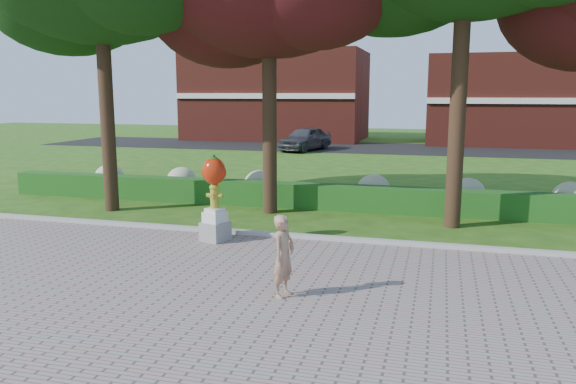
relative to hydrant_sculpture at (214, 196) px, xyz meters
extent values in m
plane|color=#275014|center=(2.28, -2.23, -1.19)|extent=(100.00, 100.00, 0.00)
cube|color=gray|center=(2.28, -6.23, -1.17)|extent=(40.00, 14.00, 0.04)
cube|color=#ADADA5|center=(2.28, 0.77, -1.11)|extent=(40.00, 0.18, 0.15)
cube|color=#204E16|center=(2.28, 4.77, -0.79)|extent=(24.00, 0.70, 0.80)
ellipsoid|color=#BCC395|center=(-6.72, 5.77, -0.64)|extent=(1.10, 1.10, 0.99)
ellipsoid|color=#BCC395|center=(-3.72, 5.77, -0.64)|extent=(1.10, 1.10, 0.99)
ellipsoid|color=#BCC395|center=(-0.72, 5.77, -0.64)|extent=(1.10, 1.10, 0.99)
ellipsoid|color=#BCC395|center=(3.28, 5.77, -0.64)|extent=(1.10, 1.10, 0.99)
ellipsoid|color=#BCC395|center=(6.28, 5.77, -0.64)|extent=(1.10, 1.10, 0.99)
ellipsoid|color=#BCC395|center=(9.28, 5.77, -0.64)|extent=(1.10, 1.10, 0.99)
cube|color=black|center=(2.28, 25.77, -1.18)|extent=(50.00, 8.00, 0.02)
cube|color=maroon|center=(-7.72, 31.77, 2.31)|extent=(14.00, 8.00, 7.00)
cube|color=maroon|center=(10.28, 31.77, 2.01)|extent=(12.00, 8.00, 6.40)
cylinder|color=black|center=(-4.72, 2.77, 2.17)|extent=(0.44, 0.44, 6.72)
cylinder|color=black|center=(0.28, 3.77, 1.89)|extent=(0.44, 0.44, 6.16)
ellipsoid|color=black|center=(-1.37, 4.65, 5.41)|extent=(5.28, 5.28, 4.22)
cylinder|color=black|center=(5.78, 3.27, 2.45)|extent=(0.44, 0.44, 7.28)
cube|color=gray|center=(0.00, 0.00, -0.91)|extent=(0.75, 0.75, 0.47)
cube|color=silver|center=(0.00, 0.00, -0.54)|extent=(0.61, 0.61, 0.26)
cube|color=silver|center=(0.00, 0.00, -0.36)|extent=(0.48, 0.48, 0.09)
cylinder|color=#9C9122|center=(0.00, 0.00, -0.05)|extent=(0.21, 0.21, 0.53)
ellipsoid|color=#9C9122|center=(0.00, 0.00, 0.22)|extent=(0.25, 0.25, 0.17)
cylinder|color=#9C9122|center=(-0.15, 0.00, 0.01)|extent=(0.11, 0.10, 0.10)
cylinder|color=#9C9122|center=(0.15, 0.00, 0.01)|extent=(0.11, 0.10, 0.10)
cylinder|color=#9C9122|center=(0.00, -0.14, 0.01)|extent=(0.11, 0.11, 0.11)
cylinder|color=#9C9122|center=(0.00, 0.00, 0.29)|extent=(0.08, 0.08, 0.05)
ellipsoid|color=#AD2409|center=(0.00, 0.00, 0.62)|extent=(0.59, 0.53, 0.69)
ellipsoid|color=#AD2409|center=(-0.17, 0.00, 0.60)|extent=(0.29, 0.29, 0.44)
ellipsoid|color=#AD2409|center=(0.17, 0.00, 0.60)|extent=(0.29, 0.29, 0.44)
cylinder|color=#205A14|center=(0.00, 0.00, 0.96)|extent=(0.09, 0.09, 0.11)
ellipsoid|color=#205A14|center=(0.00, 0.00, 0.93)|extent=(0.23, 0.23, 0.08)
imported|color=tan|center=(2.74, -3.35, -0.39)|extent=(0.49, 0.63, 1.52)
imported|color=#3E3F46|center=(-3.19, 22.77, -0.39)|extent=(3.10, 4.87, 1.54)
camera|label=1|loc=(5.40, -12.76, 2.52)|focal=35.00mm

